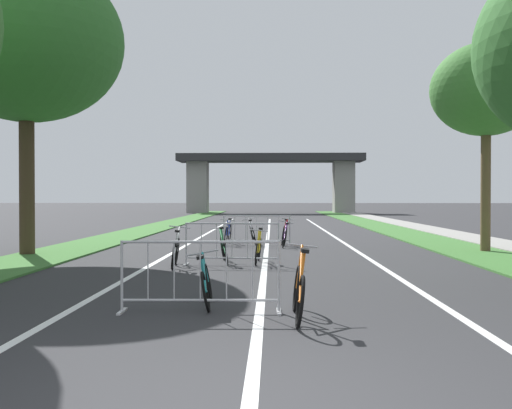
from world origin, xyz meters
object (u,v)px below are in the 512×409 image
at_px(tree_right_pine_far, 486,90).
at_px(bicycle_green_2, 224,249).
at_px(bicycle_blue_1, 228,233).
at_px(bicycle_purple_6, 284,236).
at_px(crowd_barrier_second, 232,244).
at_px(bicycle_red_8, 284,234).
at_px(crowd_barrier_third, 257,230).
at_px(bicycle_orange_4, 299,292).
at_px(crowd_barrier_nearest, 200,277).
at_px(bicycle_white_7, 176,252).
at_px(bicycle_silver_3, 253,234).
at_px(tree_left_oak_near, 26,41).
at_px(bicycle_teal_0, 206,284).
at_px(bicycle_yellow_5, 258,249).

distance_m(tree_right_pine_far, bicycle_green_2, 9.40).
xyz_separation_m(bicycle_blue_1, bicycle_purple_6, (1.98, -1.03, -0.04)).
height_order(crowd_barrier_second, bicycle_red_8, crowd_barrier_second).
bearing_deg(crowd_barrier_third, bicycle_orange_4, -85.62).
bearing_deg(crowd_barrier_nearest, bicycle_white_7, 103.58).
bearing_deg(bicycle_blue_1, crowd_barrier_third, 154.88).
height_order(tree_right_pine_far, bicycle_orange_4, tree_right_pine_far).
bearing_deg(crowd_barrier_second, bicycle_green_2, 114.13).
relative_size(crowd_barrier_second, crowd_barrier_third, 1.00).
bearing_deg(bicycle_silver_3, bicycle_green_2, -101.72).
bearing_deg(bicycle_blue_1, tree_left_oak_near, 38.52).
xyz_separation_m(bicycle_orange_4, bicycle_red_8, (0.07, 12.13, -0.02)).
relative_size(bicycle_green_2, bicycle_orange_4, 0.97).
xyz_separation_m(crowd_barrier_nearest, bicycle_silver_3, (0.36, 11.75, -0.15)).
distance_m(crowd_barrier_second, bicycle_white_7, 1.39).
height_order(crowd_barrier_third, bicycle_blue_1, crowd_barrier_third).
distance_m(bicycle_teal_0, bicycle_blue_1, 11.34).
height_order(crowd_barrier_nearest, bicycle_teal_0, crowd_barrier_nearest).
bearing_deg(bicycle_yellow_5, tree_right_pine_far, -153.98).
distance_m(bicycle_silver_3, bicycle_red_8, 1.13).
height_order(tree_right_pine_far, crowd_barrier_third, tree_right_pine_far).
relative_size(crowd_barrier_nearest, crowd_barrier_third, 1.00).
height_order(bicycle_orange_4, bicycle_purple_6, bicycle_orange_4).
height_order(tree_right_pine_far, bicycle_teal_0, tree_right_pine_far).
xyz_separation_m(crowd_barrier_second, bicycle_orange_4, (1.35, -6.08, -0.13)).
distance_m(crowd_barrier_third, bicycle_silver_3, 0.52).
distance_m(tree_left_oak_near, bicycle_blue_1, 8.92).
relative_size(bicycle_orange_4, bicycle_white_7, 1.05).
bearing_deg(tree_left_oak_near, bicycle_red_8, 27.43).
xyz_separation_m(bicycle_silver_3, bicycle_purple_6, (1.10, -0.96, -0.02)).
relative_size(tree_right_pine_far, bicycle_green_2, 3.71).
relative_size(crowd_barrier_second, bicycle_purple_6, 1.49).
bearing_deg(bicycle_blue_1, bicycle_orange_4, 101.27).
relative_size(crowd_barrier_nearest, crowd_barrier_second, 1.00).
height_order(bicycle_blue_1, bicycle_silver_3, bicycle_silver_3).
height_order(bicycle_green_2, bicycle_orange_4, bicycle_orange_4).
distance_m(crowd_barrier_nearest, bicycle_red_8, 11.79).
xyz_separation_m(tree_left_oak_near, bicycle_white_7, (4.74, -2.58, -5.79)).
xyz_separation_m(crowd_barrier_second, bicycle_silver_3, (0.30, 6.11, -0.15)).
bearing_deg(bicycle_teal_0, tree_left_oak_near, 125.22).
distance_m(tree_right_pine_far, bicycle_purple_6, 7.78).
bearing_deg(bicycle_orange_4, bicycle_yellow_5, 96.35).
bearing_deg(tree_right_pine_far, crowd_barrier_nearest, -129.64).
distance_m(bicycle_purple_6, bicycle_red_8, 0.91).
xyz_separation_m(crowd_barrier_nearest, bicycle_red_8, (1.48, 11.70, -0.16)).
distance_m(tree_left_oak_near, crowd_barrier_third, 9.29).
distance_m(tree_left_oak_near, crowd_barrier_second, 8.56).
distance_m(bicycle_blue_1, bicycle_white_7, 6.63).
bearing_deg(bicycle_orange_4, tree_right_pine_far, 57.46).
height_order(bicycle_teal_0, bicycle_yellow_5, bicycle_yellow_5).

